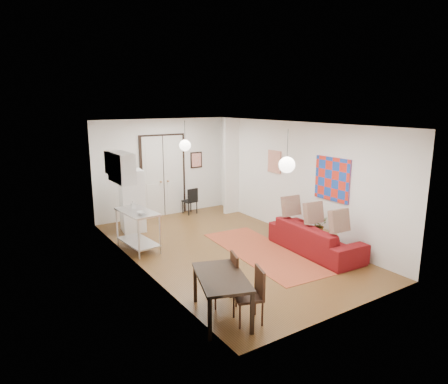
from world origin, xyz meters
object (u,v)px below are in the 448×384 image
fridge (132,201)px  black_side_chair (188,198)px  dining_table (221,280)px  kitchen_counter (138,224)px  dining_chair_near (221,274)px  sofa (315,238)px  dining_chair_far (245,290)px  coffee_table (318,235)px

fridge → black_side_chair: fridge is taller
dining_table → black_side_chair: size_ratio=1.78×
kitchen_counter → dining_table: size_ratio=0.88×
kitchen_counter → dining_chair_near: size_ratio=1.44×
sofa → dining_chair_far: bearing=119.1°
fridge → black_side_chair: (2.07, 0.75, -0.35)m
dining_table → dining_chair_near: 0.52m
coffee_table → dining_chair_far: (-3.23, -1.55, 0.15)m
fridge → dining_table: (-0.40, -4.99, -0.20)m
dining_table → dining_chair_far: bearing=-45.0°
sofa → dining_chair_far: (-3.06, -1.48, 0.16)m
sofa → dining_chair_far: 3.40m
sofa → kitchen_counter: (-3.32, 2.38, 0.26)m
coffee_table → kitchen_counter: kitchen_counter is taller
dining_chair_far → black_side_chair: bearing=178.6°
kitchen_counter → dining_chair_far: bearing=-91.2°
fridge → coffee_table: bearing=-42.1°
fridge → dining_table: fridge is taller
kitchen_counter → dining_table: bearing=-95.2°
dining_chair_far → black_side_chair: 6.39m
dining_chair_near → black_side_chair: (2.20, 5.30, -0.03)m
dining_chair_near → dining_chair_far: bearing=18.8°
sofa → black_side_chair: (-0.86, 4.53, 0.13)m
coffee_table → kitchen_counter: 4.20m
coffee_table → sofa: bearing=-156.5°
dining_table → dining_chair_far: size_ratio=1.65×
kitchen_counter → dining_chair_near: (0.26, -3.16, -0.10)m
black_side_chair → kitchen_counter: bearing=33.0°
dining_chair_far → black_side_chair: (2.20, 6.00, -0.03)m
sofa → fridge: bearing=41.1°
kitchen_counter → dining_chair_near: bearing=-90.4°
fridge → dining_table: 5.01m
coffee_table → black_side_chair: bearing=103.1°
coffee_table → dining_chair_near: size_ratio=1.04×
coffee_table → dining_chair_near: (-3.23, -0.85, 0.15)m
black_side_chair → fridge: bearing=11.8°
sofa → black_side_chair: black_side_chair is taller
kitchen_counter → fridge: fridge is taller
dining_chair_near → black_side_chair: dining_chair_near is taller
kitchen_counter → sofa: bearing=-40.8°
sofa → coffee_table: size_ratio=2.59×
fridge → sofa: bearing=-44.3°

